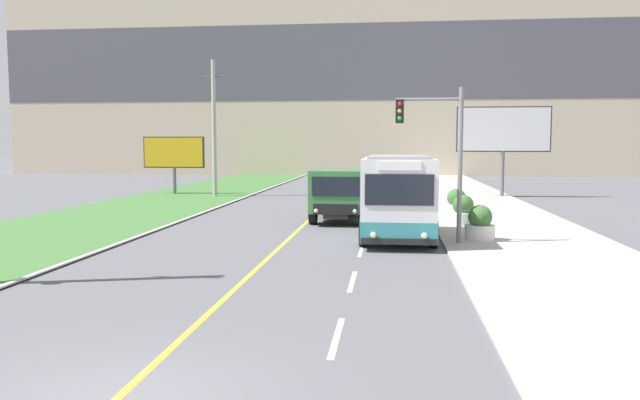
% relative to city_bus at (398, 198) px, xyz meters
% --- Properties ---
extents(lane_marking_centre, '(2.88, 140.00, 0.01)m').
position_rel_city_bus_xyz_m(lane_marking_centre, '(-3.58, -12.37, -1.53)').
color(lane_marking_centre, gold).
rests_on(lane_marking_centre, ground_plane).
extents(apartment_block_background, '(80.00, 8.04, 23.32)m').
position_rel_city_bus_xyz_m(apartment_block_background, '(-3.96, 49.45, 10.12)').
color(apartment_block_background, '#BCAD93').
rests_on(apartment_block_background, ground_plane).
extents(city_bus, '(2.62, 5.57, 3.04)m').
position_rel_city_bus_xyz_m(city_bus, '(0.00, 0.00, 0.00)').
color(city_bus, silver).
rests_on(city_bus, ground_plane).
extents(dump_truck, '(2.42, 6.76, 2.34)m').
position_rel_city_bus_xyz_m(dump_truck, '(-2.53, 5.24, -0.33)').
color(dump_truck, black).
rests_on(dump_truck, ground_plane).
extents(utility_pole_far, '(1.80, 0.28, 8.89)m').
position_rel_city_bus_xyz_m(utility_pole_far, '(-11.79, 17.47, 2.96)').
color(utility_pole_far, '#9E9E99').
rests_on(utility_pole_far, ground_plane).
extents(traffic_light_mast, '(2.28, 0.32, 5.37)m').
position_rel_city_bus_xyz_m(traffic_light_mast, '(1.38, -0.89, 1.90)').
color(traffic_light_mast, slate).
rests_on(traffic_light_mast, ground_plane).
extents(billboard_large, '(5.95, 0.24, 5.85)m').
position_rel_city_bus_xyz_m(billboard_large, '(6.90, 18.92, 2.73)').
color(billboard_large, '#59595B').
rests_on(billboard_large, ground_plane).
extents(billboard_small, '(4.27, 0.24, 3.95)m').
position_rel_city_bus_xyz_m(billboard_small, '(-15.10, 19.03, 1.24)').
color(billboard_small, '#59595B').
rests_on(billboard_small, ground_plane).
extents(planter_round_near, '(1.05, 1.05, 1.24)m').
position_rel_city_bus_xyz_m(planter_round_near, '(2.87, -0.15, -0.91)').
color(planter_round_near, silver).
rests_on(planter_round_near, sidewalk_right).
extents(planter_round_second, '(1.09, 1.09, 1.27)m').
position_rel_city_bus_xyz_m(planter_round_second, '(2.75, 3.94, -0.90)').
color(planter_round_second, silver).
rests_on(planter_round_second, sidewalk_right).
extents(planter_round_third, '(1.13, 1.13, 1.24)m').
position_rel_city_bus_xyz_m(planter_round_third, '(2.89, 8.02, -0.92)').
color(planter_round_third, silver).
rests_on(planter_round_third, sidewalk_right).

